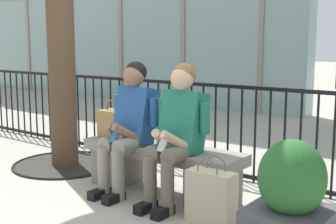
{
  "coord_description": "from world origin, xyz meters",
  "views": [
    {
      "loc": [
        2.48,
        -3.12,
        1.38
      ],
      "look_at": [
        0.0,
        0.1,
        0.75
      ],
      "focal_mm": 47.89,
      "sensor_mm": 36.0,
      "label": 1
    }
  ],
  "objects_px": {
    "stone_bench": "(161,165)",
    "shopping_bag": "(211,197)",
    "seated_person_companion": "(177,130)",
    "planter": "(290,218)",
    "handbag_on_bench": "(114,124)",
    "seated_person_with_phone": "(129,123)"
  },
  "relations": [
    {
      "from": "seated_person_with_phone",
      "to": "stone_bench",
      "type": "bearing_deg",
      "value": 25.23
    },
    {
      "from": "handbag_on_bench",
      "to": "seated_person_companion",
      "type": "bearing_deg",
      "value": -7.92
    },
    {
      "from": "stone_bench",
      "to": "planter",
      "type": "distance_m",
      "value": 1.74
    },
    {
      "from": "seated_person_companion",
      "to": "shopping_bag",
      "type": "bearing_deg",
      "value": -21.16
    },
    {
      "from": "handbag_on_bench",
      "to": "planter",
      "type": "bearing_deg",
      "value": -19.79
    },
    {
      "from": "stone_bench",
      "to": "seated_person_companion",
      "type": "distance_m",
      "value": 0.48
    },
    {
      "from": "seated_person_companion",
      "to": "shopping_bag",
      "type": "height_order",
      "value": "seated_person_companion"
    },
    {
      "from": "seated_person_companion",
      "to": "planter",
      "type": "bearing_deg",
      "value": -26.89
    },
    {
      "from": "handbag_on_bench",
      "to": "planter",
      "type": "height_order",
      "value": "planter"
    },
    {
      "from": "seated_person_companion",
      "to": "stone_bench",
      "type": "bearing_deg",
      "value": 154.77
    },
    {
      "from": "planter",
      "to": "handbag_on_bench",
      "type": "bearing_deg",
      "value": 160.21
    },
    {
      "from": "handbag_on_bench",
      "to": "shopping_bag",
      "type": "relative_size",
      "value": 0.74
    },
    {
      "from": "seated_person_companion",
      "to": "handbag_on_bench",
      "type": "distance_m",
      "value": 0.86
    },
    {
      "from": "seated_person_with_phone",
      "to": "seated_person_companion",
      "type": "bearing_deg",
      "value": 0.0
    },
    {
      "from": "stone_bench",
      "to": "shopping_bag",
      "type": "relative_size",
      "value": 3.07
    },
    {
      "from": "seated_person_companion",
      "to": "planter",
      "type": "distance_m",
      "value": 1.46
    },
    {
      "from": "stone_bench",
      "to": "handbag_on_bench",
      "type": "relative_size",
      "value": 4.16
    },
    {
      "from": "handbag_on_bench",
      "to": "planter",
      "type": "relative_size",
      "value": 0.45
    },
    {
      "from": "seated_person_companion",
      "to": "planter",
      "type": "xyz_separation_m",
      "value": [
        1.28,
        -0.65,
        -0.26
      ]
    },
    {
      "from": "planter",
      "to": "seated_person_companion",
      "type": "bearing_deg",
      "value": 153.11
    },
    {
      "from": "stone_bench",
      "to": "seated_person_with_phone",
      "type": "xyz_separation_m",
      "value": [
        -0.27,
        -0.13,
        0.38
      ]
    },
    {
      "from": "handbag_on_bench",
      "to": "shopping_bag",
      "type": "bearing_deg",
      "value": -12.71
    }
  ]
}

